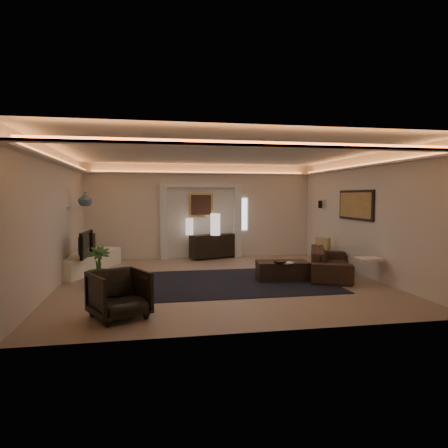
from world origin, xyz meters
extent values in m
plane|color=gray|center=(0.00, 0.00, 0.00)|extent=(7.00, 7.00, 0.00)
plane|color=white|center=(0.00, 0.00, 2.90)|extent=(7.00, 7.00, 0.00)
plane|color=beige|center=(0.00, 3.50, 1.45)|extent=(7.00, 0.00, 7.00)
plane|color=beige|center=(0.00, -3.50, 1.45)|extent=(7.00, 0.00, 7.00)
plane|color=beige|center=(-3.50, 0.00, 1.45)|extent=(0.00, 7.00, 7.00)
plane|color=beige|center=(3.50, 0.00, 1.45)|extent=(0.00, 7.00, 7.00)
cube|color=silver|center=(0.00, 0.00, 2.62)|extent=(7.00, 7.00, 0.04)
cube|color=white|center=(1.35, 3.48, 1.35)|extent=(0.25, 0.03, 1.00)
cube|color=black|center=(0.40, -0.20, 0.01)|extent=(4.00, 3.00, 0.01)
cube|color=silver|center=(-1.15, 3.40, 1.10)|extent=(0.22, 0.20, 2.20)
cube|color=silver|center=(1.15, 3.40, 1.10)|extent=(0.22, 0.20, 2.20)
cube|color=silver|center=(0.00, 3.40, 2.25)|extent=(2.52, 0.20, 0.12)
cube|color=tan|center=(0.00, 3.47, 1.65)|extent=(0.74, 0.04, 0.74)
cube|color=#4C2D1E|center=(0.00, 3.44, 1.65)|extent=(0.62, 0.02, 0.62)
cube|color=black|center=(3.47, 0.30, 1.70)|extent=(0.04, 1.64, 0.74)
cube|color=tan|center=(3.44, 0.30, 1.70)|extent=(0.02, 1.50, 0.62)
cylinder|color=black|center=(3.38, 2.20, 1.68)|extent=(0.12, 0.12, 0.22)
cube|color=silver|center=(-3.44, 1.40, 1.65)|extent=(0.10, 0.55, 0.04)
cube|color=black|center=(0.31, 3.21, 0.40)|extent=(1.45, 0.91, 0.69)
cylinder|color=beige|center=(-0.38, 3.25, 1.09)|extent=(0.28, 0.28, 0.50)
cylinder|color=white|center=(0.37, 2.99, 1.09)|extent=(0.38, 0.38, 0.65)
cube|color=white|center=(-3.15, 1.73, 0.23)|extent=(1.52, 2.70, 0.49)
imported|color=black|center=(-3.15, 0.97, 0.76)|extent=(1.09, 0.23, 0.62)
cylinder|color=#382718|center=(-3.15, 2.79, 0.64)|extent=(0.16, 0.16, 0.41)
imported|color=#384C54|center=(-3.15, 1.63, 1.85)|extent=(0.44, 0.44, 0.36)
imported|color=#2D5A23|center=(-2.65, -0.07, 0.42)|extent=(0.52, 0.52, 0.85)
imported|color=#4A341F|center=(2.69, 0.04, 0.33)|extent=(2.45, 1.70, 0.67)
cube|color=beige|center=(3.15, -0.91, 0.55)|extent=(0.52, 0.43, 0.06)
cube|color=tan|center=(3.15, 1.47, 0.55)|extent=(0.30, 0.46, 0.45)
cube|color=black|center=(1.44, -0.13, 0.20)|extent=(1.23, 0.76, 0.43)
imported|color=#422920|center=(1.26, -0.45, 0.45)|extent=(0.35, 0.35, 0.07)
cube|color=white|center=(1.45, -0.45, 0.42)|extent=(0.30, 0.26, 0.03)
imported|color=black|center=(-2.04, -2.47, 0.38)|extent=(1.10, 1.11, 0.76)
camera|label=1|loc=(-1.54, -8.84, 1.92)|focal=32.01mm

